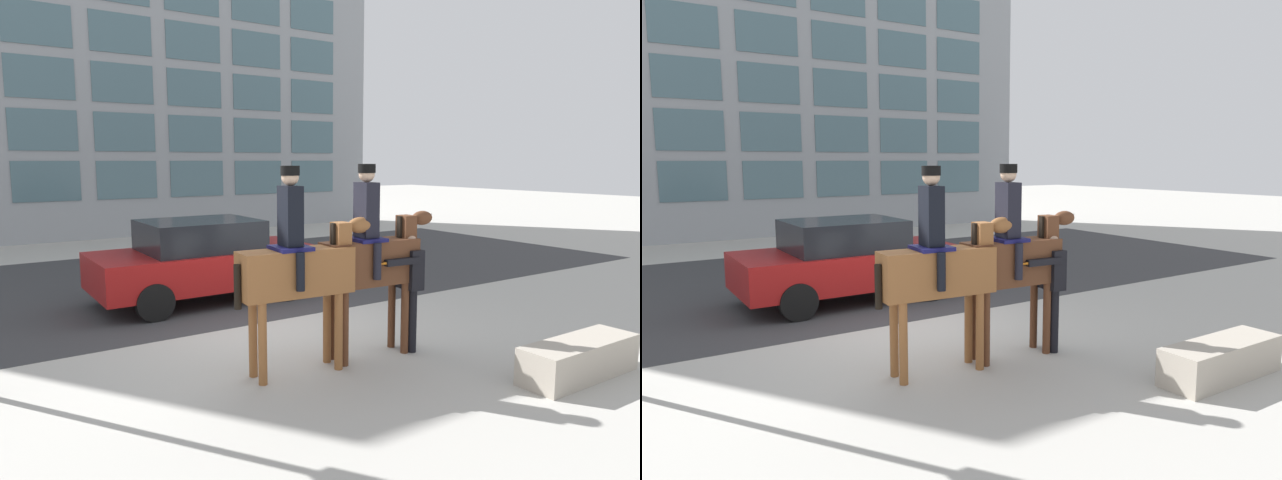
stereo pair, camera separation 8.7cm
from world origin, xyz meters
TOP-DOWN VIEW (x-y plane):
  - ground_plane at (0.00, 0.00)m, footprint 80.00×80.00m
  - road_surface at (0.00, 4.75)m, footprint 23.76×8.50m
  - office_building_facade at (0.00, 12.99)m, footprint 23.76×0.33m
  - mounted_horse_lead at (-0.55, -1.77)m, footprint 1.97×0.65m
  - mounted_horse_companion at (0.63, -1.79)m, footprint 1.88×0.65m
  - pedestrian_bystander at (1.21, -1.92)m, footprint 0.85×0.43m
  - street_car_near_lane at (-0.07, 2.55)m, footprint 4.25×2.07m
  - planter_ledge at (2.32, -3.89)m, footprint 1.83×0.56m

SIDE VIEW (x-z plane):
  - ground_plane at x=0.00m, z-range 0.00..0.00m
  - road_surface at x=0.00m, z-range 0.00..0.01m
  - planter_ledge at x=2.32m, z-range 0.00..0.48m
  - street_car_near_lane at x=-0.07m, z-range 0.02..1.61m
  - pedestrian_bystander at x=1.21m, z-range 0.15..1.84m
  - mounted_horse_lead at x=-0.55m, z-range 0.06..2.74m
  - mounted_horse_companion at x=0.63m, z-range 0.07..2.76m
  - office_building_facade at x=0.00m, z-range 0.01..15.18m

